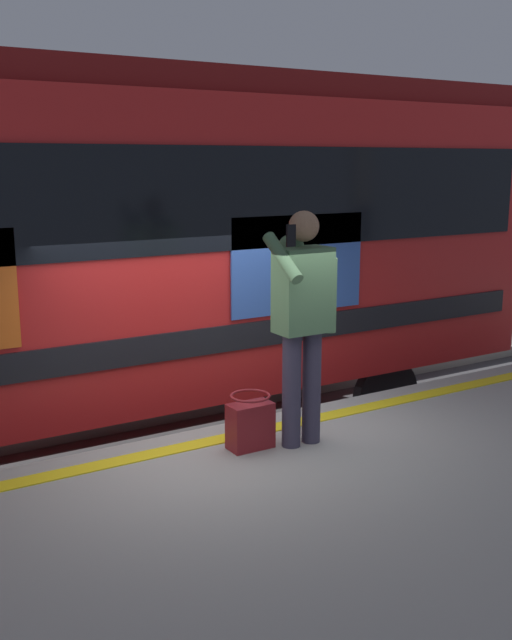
# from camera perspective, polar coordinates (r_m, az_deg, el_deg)

# --- Properties ---
(ground_plane) EXTENTS (24.59, 24.59, 0.00)m
(ground_plane) POSITION_cam_1_polar(r_m,az_deg,el_deg) (6.49, -2.74, -16.74)
(ground_plane) COLOR #3D3D3F
(platform) EXTENTS (14.56, 3.65, 1.05)m
(platform) POSITION_cam_1_polar(r_m,az_deg,el_deg) (4.91, 8.12, -20.05)
(platform) COLOR gray
(platform) RESTS_ON ground
(safety_line) EXTENTS (14.27, 0.16, 0.01)m
(safety_line) POSITION_cam_1_polar(r_m,az_deg,el_deg) (5.81, -1.41, -8.86)
(safety_line) COLOR yellow
(safety_line) RESTS_ON platform
(track_rail_near) EXTENTS (18.93, 0.08, 0.16)m
(track_rail_near) POSITION_cam_1_polar(r_m,az_deg,el_deg) (7.65, -8.16, -11.50)
(track_rail_near) COLOR slate
(track_rail_near) RESTS_ON ground
(track_rail_far) EXTENTS (18.93, 0.08, 0.16)m
(track_rail_far) POSITION_cam_1_polar(r_m,az_deg,el_deg) (8.90, -11.85, -8.19)
(track_rail_far) COLOR slate
(track_rail_far) RESTS_ON ground
(train_carriage) EXTENTS (9.44, 3.06, 3.79)m
(train_carriage) POSITION_cam_1_polar(r_m,az_deg,el_deg) (7.57, -13.90, 6.46)
(train_carriage) COLOR red
(train_carriage) RESTS_ON ground
(passenger) EXTENTS (0.57, 0.55, 1.74)m
(passenger) POSITION_cam_1_polar(r_m,az_deg,el_deg) (5.39, 3.58, 0.83)
(passenger) COLOR #383347
(passenger) RESTS_ON platform
(handbag) EXTENTS (0.33, 0.30, 0.41)m
(handbag) POSITION_cam_1_polar(r_m,az_deg,el_deg) (5.51, -0.44, -7.96)
(handbag) COLOR maroon
(handbag) RESTS_ON platform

